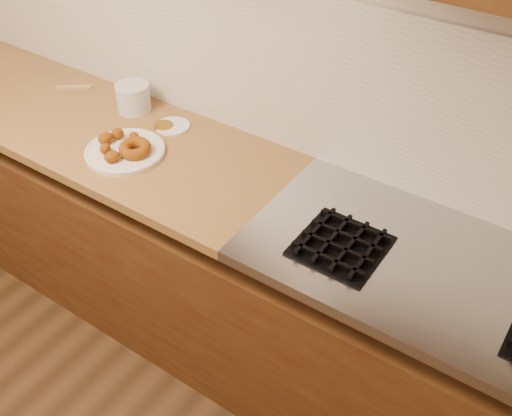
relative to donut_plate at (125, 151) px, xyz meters
The scene contains 13 objects.
wall_back 0.60m from the donut_plate, 75.92° to the left, with size 4.00×0.02×2.70m, color #B2A18C.
base_cabinet 0.54m from the donut_plate, 40.23° to the left, with size 3.60×0.60×0.77m, color #543514.
butcher_block 0.56m from the donut_plate, behind, with size 2.30×0.62×0.04m, color olive.
stovetop 1.25m from the donut_plate, ahead, with size 1.30×0.62×0.04m, color #9EA0A5.
backsplash 0.49m from the donut_plate, 75.49° to the left, with size 3.60×0.02×0.60m, color beige.
burner_grates 1.22m from the donut_plate, ahead, with size 0.91×0.26×0.03m.
donut_plate is the anchor object (origin of this frame).
ring_donut 0.06m from the donut_plate, ahead, with size 0.12×0.12×0.04m, color #8F5009.
fried_dough_chunks 0.05m from the donut_plate, 161.99° to the right, with size 0.17×0.21×0.04m.
plastic_tub 0.32m from the donut_plate, 126.56° to the left, with size 0.14×0.14×0.11m, color silver.
tub_lid 0.24m from the donut_plate, 83.41° to the left, with size 0.14×0.14×0.01m, color white.
brass_jar_lid 0.22m from the donut_plate, 90.15° to the left, with size 0.07×0.07×0.01m, color #A9781E.
wooden_utensil 0.58m from the donut_plate, 155.98° to the left, with size 0.15×0.02×0.01m, color tan.
Camera 1 is at (1.33, 0.36, 2.16)m, focal length 42.00 mm.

